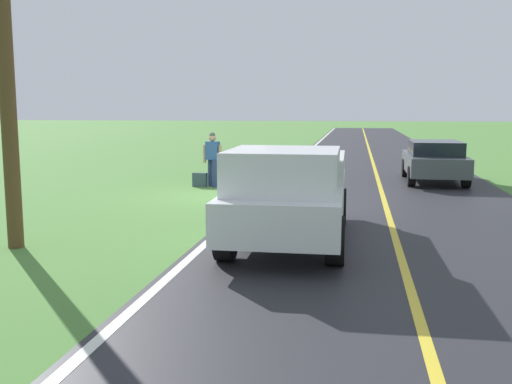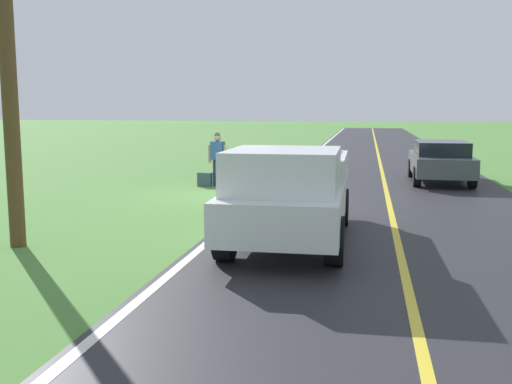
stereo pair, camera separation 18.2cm
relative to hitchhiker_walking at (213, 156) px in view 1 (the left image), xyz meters
name	(u,v)px [view 1 (the left image)]	position (x,y,z in m)	size (l,w,h in m)	color
ground_plane	(226,196)	(-0.85, 1.86, -0.98)	(200.00, 200.00, 0.00)	#4C7F38
road_surface	(384,200)	(-5.31, 1.86, -0.98)	(7.40, 120.00, 0.00)	#28282D
lane_edge_line	(258,196)	(-1.79, 1.86, -0.98)	(0.16, 117.60, 0.00)	silver
lane_centre_line	(384,200)	(-5.31, 1.86, -0.98)	(0.14, 117.60, 0.00)	gold
hitchhiker_walking	(213,156)	(0.00, 0.00, 0.00)	(0.62, 0.53, 1.75)	navy
suitcase_carried	(200,180)	(0.43, 0.04, -0.76)	(0.20, 0.46, 0.45)	#384C56
pickup_truck_passing	(289,192)	(-3.30, 7.55, -0.01)	(2.14, 5.42, 1.82)	silver
sedan_near_oncoming	(434,160)	(-7.16, -2.48, -0.23)	(1.96, 4.42, 1.41)	#4C5156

